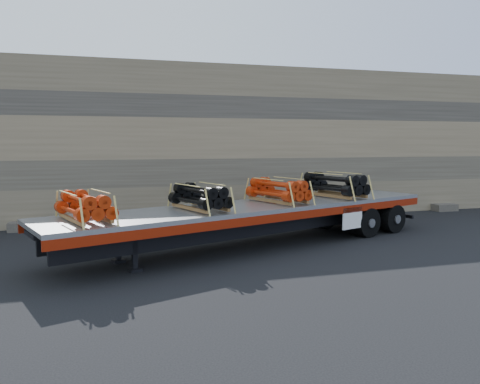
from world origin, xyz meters
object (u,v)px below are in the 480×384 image
at_px(bundle_front, 85,207).
at_px(bundle_rear, 334,185).
at_px(trailer, 256,225).
at_px(bundle_midfront, 200,198).
at_px(bundle_midrear, 278,191).

bearing_deg(bundle_front, bundle_rear, -0.00).
relative_size(trailer, bundle_front, 6.82).
distance_m(trailer, bundle_midfront, 2.46).
relative_size(bundle_midrear, bundle_rear, 0.91).
bearing_deg(bundle_midrear, bundle_rear, -0.00).
xyz_separation_m(trailer, bundle_midrear, (0.92, 0.33, 1.12)).
distance_m(bundle_midfront, bundle_midrear, 3.17).
bearing_deg(bundle_midfront, trailer, 0.00).
distance_m(trailer, bundle_front, 5.86).
height_order(bundle_midrear, bundle_rear, bundle_rear).
bearing_deg(bundle_midrear, bundle_midfront, -180.00).
xyz_separation_m(trailer, bundle_front, (-5.43, -1.92, 1.09)).
height_order(bundle_front, bundle_rear, bundle_rear).
bearing_deg(bundle_midfront, bundle_front, 180.00).
relative_size(trailer, bundle_midfront, 6.65).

